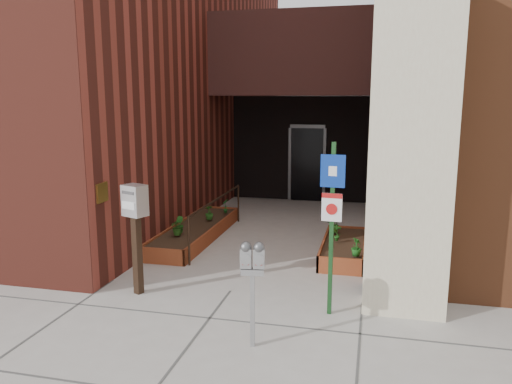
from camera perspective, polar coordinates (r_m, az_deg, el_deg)
The scene contains 15 objects.
ground at distance 7.87m, azimuth -2.97°, elevation -11.23°, with size 80.00×80.00×0.00m, color #9E9991.
architecture at distance 14.22m, azimuth 4.35°, elevation 18.90°, with size 20.00×14.60×10.00m.
planter_left at distance 10.73m, azimuth -6.88°, elevation -4.55°, with size 0.90×3.60×0.30m.
planter_right at distance 9.63m, azimuth 10.03°, elevation -6.41°, with size 0.80×2.20×0.30m.
handrail at distance 10.37m, azimuth -4.46°, elevation -1.54°, with size 0.04×3.34×0.90m.
parking_meter at distance 5.88m, azimuth -0.41°, elevation -8.45°, with size 0.30×0.16×1.30m.
sign_post at distance 6.70m, azimuth 8.67°, elevation -2.15°, with size 0.32×0.09×2.37m.
payment_dropbox at distance 7.62m, azimuth -13.61°, elevation -2.67°, with size 0.40×0.35×1.68m.
shrub_left_a at distance 9.89m, azimuth -8.94°, elevation -3.95°, with size 0.29×0.29×0.32m, color #245117.
shrub_left_b at distance 10.05m, azimuth -8.74°, elevation -3.69°, with size 0.18×0.18×0.33m, color #1D5618.
shrub_left_c at distance 11.03m, azimuth -5.36°, elevation -2.34°, with size 0.18×0.18×0.32m, color #1F5017.
shrub_left_d at distance 11.64m, azimuth -3.53°, elevation -1.60°, with size 0.17×0.17×0.33m, color #1B5E21.
shrub_right_a at distance 8.66m, azimuth 11.39°, elevation -6.17°, with size 0.17×0.17×0.31m, color #195718.
shrub_right_b at distance 9.48m, azimuth 9.27°, elevation -4.60°, with size 0.17×0.17×0.32m, color #1E5B1A.
shrub_right_c at distance 10.06m, azimuth 8.86°, elevation -3.66°, with size 0.30×0.30×0.33m, color #275919.
Camera 1 is at (2.08, -7.00, 2.93)m, focal length 35.00 mm.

